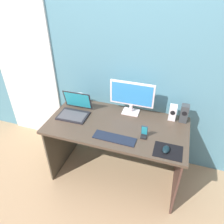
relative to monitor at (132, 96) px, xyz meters
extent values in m
plane|color=tan|center=(-0.08, -0.26, -0.94)|extent=(8.00, 8.00, 0.00)
cube|color=teal|center=(-0.08, 0.19, 0.31)|extent=(6.00, 0.04, 2.50)
cube|color=white|center=(-1.42, 0.16, 0.07)|extent=(0.82, 0.02, 2.02)
cube|color=#47392C|center=(-0.08, -0.26, -0.22)|extent=(1.43, 0.72, 0.03)
cube|color=#484031|center=(-0.76, -0.26, -0.59)|extent=(0.02, 0.68, 0.71)
cube|color=#4B312A|center=(0.59, -0.26, -0.59)|extent=(0.02, 0.68, 0.71)
cube|color=white|center=(0.00, 0.00, -0.20)|extent=(0.18, 0.14, 0.01)
cylinder|color=white|center=(0.00, 0.00, -0.15)|extent=(0.04, 0.04, 0.09)
cube|color=white|center=(0.00, 0.00, 0.03)|extent=(0.47, 0.02, 0.27)
cube|color=#338CD8|center=(0.00, -0.01, 0.03)|extent=(0.44, 0.00, 0.23)
cube|color=#393E41|center=(0.55, 0.01, -0.11)|extent=(0.08, 0.08, 0.20)
cylinder|color=black|center=(0.55, -0.03, -0.08)|extent=(0.05, 0.00, 0.05)
cube|color=white|center=(0.44, 0.01, -0.12)|extent=(0.07, 0.07, 0.17)
cylinder|color=black|center=(0.44, -0.03, -0.10)|extent=(0.05, 0.00, 0.05)
cube|color=black|center=(-0.57, -0.27, -0.20)|extent=(0.32, 0.23, 0.02)
cube|color=#47474C|center=(-0.57, -0.28, -0.19)|extent=(0.28, 0.18, 0.00)
cube|color=black|center=(-0.58, -0.13, -0.08)|extent=(0.32, 0.07, 0.21)
cube|color=#26A5BF|center=(-0.58, -0.13, -0.08)|extent=(0.29, 0.05, 0.19)
sphere|color=silver|center=(-0.61, 0.00, -0.14)|extent=(0.14, 0.14, 0.14)
cube|color=#192030|center=(-0.04, -0.47, -0.20)|extent=(0.41, 0.13, 0.01)
cube|color=black|center=(0.46, -0.49, -0.20)|extent=(0.25, 0.20, 0.00)
ellipsoid|color=black|center=(0.44, -0.49, -0.18)|extent=(0.07, 0.10, 0.04)
cube|color=black|center=(0.22, -0.37, -0.20)|extent=(0.06, 0.05, 0.02)
cube|color=#2A3440|center=(0.22, -0.36, -0.13)|extent=(0.06, 0.03, 0.12)
cube|color=#26A5BF|center=(0.22, -0.37, -0.13)|extent=(0.05, 0.02, 0.10)
camera|label=1|loc=(0.41, -1.93, 1.15)|focal=34.52mm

